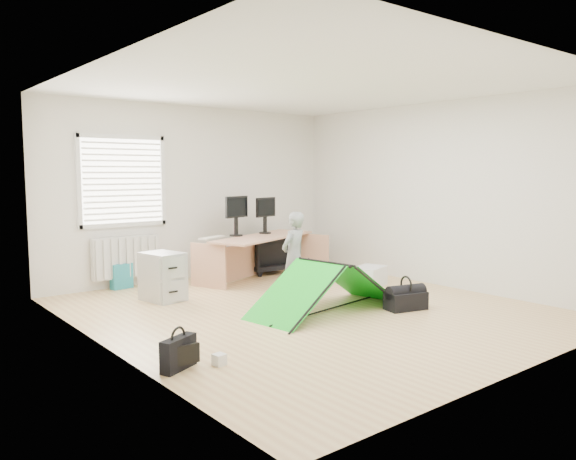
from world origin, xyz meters
TOP-DOWN VIEW (x-y plane):
  - ground at (0.00, 0.00)m, footprint 5.50×5.50m
  - back_wall at (0.00, 2.75)m, footprint 5.00×0.02m
  - window at (-1.20, 2.71)m, footprint 1.20×0.06m
  - radiator at (-1.20, 2.67)m, footprint 1.00×0.12m
  - desk at (0.70, 1.88)m, footprint 2.12×1.34m
  - filing_cabinet at (-1.16, 1.58)m, footprint 0.50×0.61m
  - monitor_left at (0.37, 2.15)m, footprint 0.48×0.22m
  - monitor_right at (0.93, 2.15)m, footprint 0.46×0.20m
  - keyboard at (-0.08, 2.12)m, footprint 0.50×0.33m
  - thermos at (0.38, 2.17)m, footprint 0.08×0.08m
  - office_chair at (1.09, 2.36)m, footprint 0.75×0.76m
  - person at (0.17, 0.50)m, footprint 0.49×0.39m
  - kite at (0.11, -0.19)m, footprint 2.05×1.13m
  - storage_crate at (1.65, 0.52)m, footprint 0.60×0.50m
  - tote_bag at (-1.30, 2.63)m, footprint 0.32×0.17m
  - laptop_bag at (-2.23, -0.88)m, footprint 0.39×0.26m
  - white_box at (-1.91, -1.01)m, footprint 0.11×0.11m
  - duffel_bag at (0.93, -0.75)m, footprint 0.55×0.37m

SIDE VIEW (x-z plane):
  - ground at x=0.00m, z-range 0.00..0.00m
  - white_box at x=-1.91m, z-range 0.00..0.10m
  - duffel_bag at x=0.93m, z-range 0.00..0.22m
  - laptop_bag at x=-2.23m, z-range 0.00..0.28m
  - storage_crate at x=1.65m, z-range 0.00..0.29m
  - tote_bag at x=-1.30m, z-range 0.00..0.36m
  - kite at x=0.11m, z-range 0.00..0.60m
  - office_chair at x=1.09m, z-range 0.00..0.63m
  - filing_cabinet at x=-1.16m, z-range 0.00..0.63m
  - desk at x=0.70m, z-range 0.00..0.69m
  - radiator at x=-1.20m, z-range 0.15..0.75m
  - person at x=0.17m, z-range 0.00..1.17m
  - keyboard at x=-0.08m, z-range 0.69..0.71m
  - thermos at x=0.38m, z-range 0.69..0.91m
  - monitor_right at x=0.93m, z-range 0.69..1.12m
  - monitor_left at x=0.37m, z-range 0.69..1.14m
  - back_wall at x=0.00m, z-range 0.00..2.70m
  - window at x=-1.20m, z-range 0.95..2.15m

